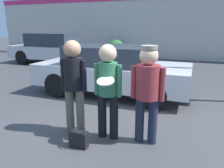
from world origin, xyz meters
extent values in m
plane|color=#3F3F42|center=(0.00, 0.00, 0.00)|extent=(56.00, 56.00, 0.00)
cube|color=beige|center=(0.00, 9.66, 1.85)|extent=(24.00, 0.18, 3.69)
cylinder|color=#665B4C|center=(-0.56, -0.36, 0.40)|extent=(0.15, 0.15, 0.81)
cylinder|color=#665B4C|center=(-0.34, -0.36, 0.40)|extent=(0.15, 0.15, 0.81)
cylinder|color=black|center=(-0.45, -0.36, 1.09)|extent=(0.34, 0.34, 0.57)
cylinder|color=black|center=(-0.66, -0.36, 1.07)|extent=(0.09, 0.09, 0.56)
cylinder|color=black|center=(-0.24, -0.36, 1.07)|extent=(0.09, 0.09, 0.56)
sphere|color=tan|center=(-0.45, -0.36, 1.53)|extent=(0.30, 0.30, 0.30)
cylinder|color=black|center=(0.10, -0.37, 0.39)|extent=(0.15, 0.15, 0.78)
cylinder|color=black|center=(0.32, -0.37, 0.39)|extent=(0.15, 0.15, 0.78)
cylinder|color=#33724C|center=(0.21, -0.37, 1.06)|extent=(0.32, 0.32, 0.56)
cylinder|color=#33724C|center=(0.01, -0.37, 1.04)|extent=(0.09, 0.09, 0.54)
cylinder|color=#33724C|center=(0.41, -0.37, 1.04)|extent=(0.09, 0.09, 0.54)
sphere|color=#DBB28E|center=(0.21, -0.37, 1.49)|extent=(0.29, 0.29, 0.29)
cylinder|color=white|center=(0.27, -0.61, 1.09)|extent=(0.27, 0.27, 0.11)
cylinder|color=#1E2338|center=(0.76, -0.30, 0.39)|extent=(0.15, 0.15, 0.78)
cylinder|color=#1E2338|center=(0.98, -0.30, 0.39)|extent=(0.15, 0.15, 0.78)
cylinder|color=maroon|center=(0.87, -0.30, 1.05)|extent=(0.38, 0.38, 0.55)
cylinder|color=maroon|center=(0.64, -0.30, 1.03)|extent=(0.09, 0.09, 0.53)
cylinder|color=maroon|center=(1.10, -0.30, 1.03)|extent=(0.09, 0.09, 0.53)
sphere|color=#DBB28E|center=(0.87, -0.30, 1.47)|extent=(0.29, 0.29, 0.29)
cylinder|color=gray|center=(0.87, -0.30, 1.60)|extent=(0.26, 0.26, 0.06)
cube|color=silver|center=(-0.63, 2.10, 0.58)|extent=(4.27, 1.89, 0.59)
cube|color=#28333D|center=(-0.71, 2.10, 1.13)|extent=(2.22, 1.62, 0.50)
cylinder|color=black|center=(0.70, 2.94, 0.34)|extent=(0.67, 0.22, 0.67)
cylinder|color=black|center=(0.70, 1.25, 0.34)|extent=(0.67, 0.22, 0.67)
cylinder|color=black|center=(-1.95, 2.94, 0.34)|extent=(0.67, 0.22, 0.67)
cylinder|color=black|center=(-1.95, 1.25, 0.34)|extent=(0.67, 0.22, 0.67)
cube|color=silver|center=(-5.27, 5.99, 0.61)|extent=(4.59, 1.91, 0.61)
cube|color=#28333D|center=(-5.36, 5.99, 1.24)|extent=(2.38, 1.64, 0.64)
cylinder|color=black|center=(-3.85, 6.85, 0.36)|extent=(0.72, 0.22, 0.72)
cylinder|color=black|center=(-3.85, 5.13, 0.36)|extent=(0.72, 0.22, 0.72)
cylinder|color=black|center=(-6.69, 6.85, 0.36)|extent=(0.72, 0.22, 0.72)
cylinder|color=black|center=(-6.69, 5.13, 0.36)|extent=(0.72, 0.22, 0.72)
sphere|color=#2D6B33|center=(-2.96, 8.91, 0.56)|extent=(1.11, 1.11, 1.11)
cube|color=black|center=(-0.11, -0.85, 0.13)|extent=(0.30, 0.14, 0.27)
torus|color=black|center=(-0.11, -0.85, 0.30)|extent=(0.23, 0.23, 0.02)
camera|label=1|loc=(1.52, -3.64, 1.92)|focal=35.00mm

